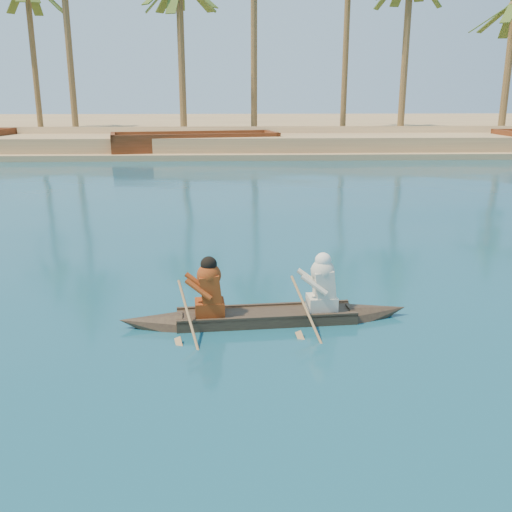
{
  "coord_description": "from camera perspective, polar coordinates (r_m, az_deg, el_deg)",
  "views": [
    {
      "loc": [
        -8.59,
        -13.51,
        3.92
      ],
      "look_at": [
        -8.12,
        -2.51,
        0.81
      ],
      "focal_mm": 40.0,
      "sensor_mm": 36.0,
      "label": 1
    }
  ],
  "objects": [
    {
      "name": "sandy_embankment",
      "position": [
        61.1,
        5.77,
        12.52
      ],
      "size": [
        150.0,
        51.0,
        1.5
      ],
      "color": "tan",
      "rests_on": "ground"
    },
    {
      "name": "canoe",
      "position": [
        10.2,
        1.04,
        -5.14
      ],
      "size": [
        5.24,
        1.11,
        1.43
      ],
      "rotation": [
        0.0,
        0.0,
        0.08
      ],
      "color": "#403323",
      "rests_on": "ground"
    },
    {
      "name": "barge_mid",
      "position": [
        39.06,
        -6.11,
        10.86
      ],
      "size": [
        11.38,
        5.6,
        1.82
      ],
      "rotation": [
        0.0,
        0.0,
        0.19
      ],
      "color": "brown",
      "rests_on": "ground"
    },
    {
      "name": "palm_grove",
      "position": [
        49.44,
        8.07,
        20.36
      ],
      "size": [
        110.0,
        14.0,
        16.0
      ],
      "primitive_type": null,
      "color": "#3A551E",
      "rests_on": "ground"
    },
    {
      "name": "shrub_cluster",
      "position": [
        45.91,
        8.53,
        12.21
      ],
      "size": [
        100.0,
        6.0,
        2.4
      ],
      "primitive_type": null,
      "color": "black",
      "rests_on": "ground"
    }
  ]
}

